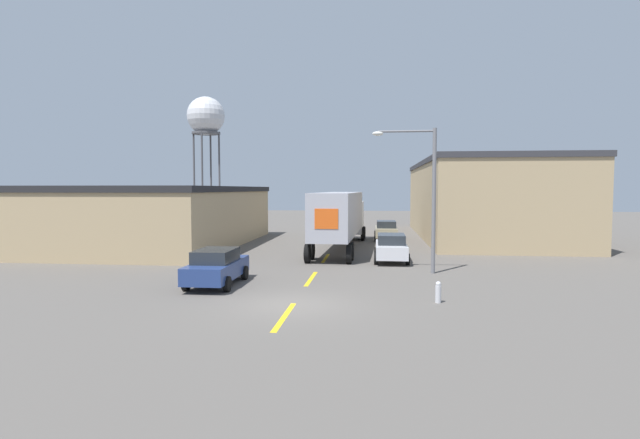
{
  "coord_description": "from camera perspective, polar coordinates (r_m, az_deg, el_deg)",
  "views": [
    {
      "loc": [
        2.97,
        -18.01,
        4.28
      ],
      "look_at": [
        -0.08,
        10.07,
        2.54
      ],
      "focal_mm": 28.0,
      "sensor_mm": 36.0,
      "label": 1
    }
  ],
  "objects": [
    {
      "name": "warehouse_right",
      "position": [
        46.2,
        18.03,
        2.19
      ],
      "size": [
        10.91,
        24.92,
        6.68
      ],
      "color": "tan",
      "rests_on": "ground_plane"
    },
    {
      "name": "parked_car_left_near",
      "position": [
        22.74,
        -11.72,
        -5.27
      ],
      "size": [
        1.99,
        4.57,
        1.61
      ],
      "color": "navy",
      "rests_on": "ground_plane"
    },
    {
      "name": "water_tower",
      "position": [
        77.98,
        -12.91,
        11.29
      ],
      "size": [
        5.62,
        5.62,
        18.02
      ],
      "color": "#47474C",
      "rests_on": "ground_plane"
    },
    {
      "name": "fire_hydrant",
      "position": [
        19.44,
        13.36,
        -8.09
      ],
      "size": [
        0.22,
        0.22,
        0.81
      ],
      "color": "silver",
      "rests_on": "ground_plane"
    },
    {
      "name": "road_centerline",
      "position": [
        23.94,
        -1.02,
        -6.77
      ],
      "size": [
        0.2,
        18.01,
        0.01
      ],
      "color": "gold",
      "rests_on": "ground_plane"
    },
    {
      "name": "ground_plane",
      "position": [
        18.74,
        -3.12,
        -9.69
      ],
      "size": [
        160.0,
        160.0,
        0.0
      ],
      "primitive_type": "plane",
      "color": "#56514C"
    },
    {
      "name": "parked_car_right_mid",
      "position": [
        29.82,
        8.12,
        -3.15
      ],
      "size": [
        1.99,
        4.57,
        1.61
      ],
      "color": "silver",
      "rests_on": "ground_plane"
    },
    {
      "name": "warehouse_left",
      "position": [
        40.08,
        -17.97,
        0.43
      ],
      "size": [
        12.95,
        20.21,
        4.47
      ],
      "color": "tan",
      "rests_on": "ground_plane"
    },
    {
      "name": "parked_car_right_far",
      "position": [
        42.19,
        7.57,
        -1.2
      ],
      "size": [
        1.99,
        4.57,
        1.61
      ],
      "color": "tan",
      "rests_on": "ground_plane"
    },
    {
      "name": "street_lamp",
      "position": [
        25.69,
        11.94,
        3.61
      ],
      "size": [
        3.21,
        0.32,
        7.32
      ],
      "color": "slate",
      "rests_on": "ground_plane"
    },
    {
      "name": "semi_truck",
      "position": [
        35.42,
        2.4,
        0.54
      ],
      "size": [
        3.26,
        16.07,
        4.04
      ],
      "rotation": [
        0.0,
        0.0,
        -0.04
      ],
      "color": "silver",
      "rests_on": "ground_plane"
    }
  ]
}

